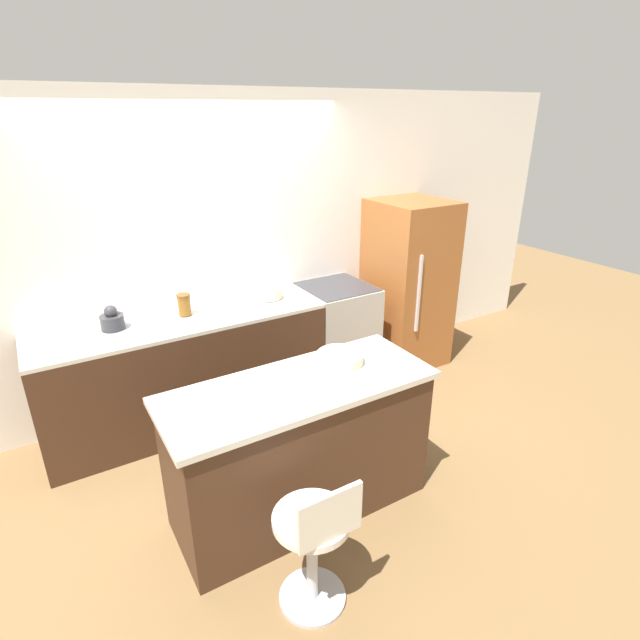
# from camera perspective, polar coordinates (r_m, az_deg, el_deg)

# --- Properties ---
(ground_plane) EXTENTS (14.00, 14.00, 0.00)m
(ground_plane) POSITION_cam_1_polar(r_m,az_deg,el_deg) (4.28, -8.48, -11.97)
(ground_plane) COLOR brown
(wall_back) EXTENTS (8.00, 0.06, 2.60)m
(wall_back) POSITION_cam_1_polar(r_m,az_deg,el_deg) (4.32, -13.15, 7.17)
(wall_back) COLOR white
(wall_back) RESTS_ON ground_plane
(back_counter) EXTENTS (2.24, 0.64, 0.93)m
(back_counter) POSITION_cam_1_polar(r_m,az_deg,el_deg) (4.23, -14.89, -5.64)
(back_counter) COLOR #422819
(back_counter) RESTS_ON ground_plane
(kitchen_island) EXTENTS (1.66, 0.65, 0.93)m
(kitchen_island) POSITION_cam_1_polar(r_m,az_deg,el_deg) (3.25, -2.28, -14.38)
(kitchen_island) COLOR #422819
(kitchen_island) RESTS_ON ground_plane
(oven_range) EXTENTS (0.63, 0.65, 0.93)m
(oven_range) POSITION_cam_1_polar(r_m,az_deg,el_deg) (4.76, 1.84, -1.46)
(oven_range) COLOR #B7B2A8
(oven_range) RESTS_ON ground_plane
(refrigerator) EXTENTS (0.68, 0.74, 1.65)m
(refrigerator) POSITION_cam_1_polar(r_m,az_deg,el_deg) (5.07, 9.98, 4.09)
(refrigerator) COLOR #995628
(refrigerator) RESTS_ON ground_plane
(stool_chair) EXTENTS (0.40, 0.40, 0.85)m
(stool_chair) POSITION_cam_1_polar(r_m,az_deg,el_deg) (2.75, -0.60, -24.22)
(stool_chair) COLOR #B7B7BC
(stool_chair) RESTS_ON ground_plane
(kettle) EXTENTS (0.17, 0.17, 0.19)m
(kettle) POSITION_cam_1_polar(r_m,az_deg,el_deg) (3.96, -22.67, -0.00)
(kettle) COLOR #333338
(kettle) RESTS_ON back_counter
(mixing_bowl) EXTENTS (0.22, 0.22, 0.09)m
(mixing_bowl) POSITION_cam_1_polar(r_m,az_deg,el_deg) (4.31, -5.82, 3.10)
(mixing_bowl) COLOR beige
(mixing_bowl) RESTS_ON back_counter
(canister_jar) EXTENTS (0.11, 0.11, 0.17)m
(canister_jar) POSITION_cam_1_polar(r_m,az_deg,el_deg) (4.05, -15.26, 1.72)
(canister_jar) COLOR brown
(canister_jar) RESTS_ON back_counter
(fruit_bowl) EXTENTS (0.30, 0.30, 0.07)m
(fruit_bowl) POSITION_cam_1_polar(r_m,az_deg,el_deg) (3.21, 2.29, -4.39)
(fruit_bowl) COLOR beige
(fruit_bowl) RESTS_ON kitchen_island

